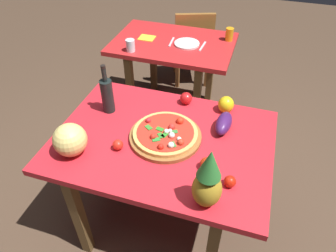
# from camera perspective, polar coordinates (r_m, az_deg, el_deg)

# --- Properties ---
(ground_plane) EXTENTS (10.00, 10.00, 0.00)m
(ground_plane) POSITION_cam_1_polar(r_m,az_deg,el_deg) (2.40, -0.74, -15.81)
(ground_plane) COLOR #4C3828
(display_table) EXTENTS (1.25, 0.91, 0.77)m
(display_table) POSITION_cam_1_polar(r_m,az_deg,el_deg) (1.87, -0.92, -4.34)
(display_table) COLOR brown
(display_table) RESTS_ON ground_plane
(background_table) EXTENTS (1.06, 0.72, 0.77)m
(background_table) POSITION_cam_1_polar(r_m,az_deg,el_deg) (2.91, 0.94, 13.10)
(background_table) COLOR brown
(background_table) RESTS_ON ground_plane
(dining_chair) EXTENTS (0.51, 0.51, 0.85)m
(dining_chair) POSITION_cam_1_polar(r_m,az_deg,el_deg) (3.48, 4.56, 14.81)
(dining_chair) COLOR brown
(dining_chair) RESTS_ON ground_plane
(pizza_board) EXTENTS (0.42, 0.42, 0.02)m
(pizza_board) POSITION_cam_1_polar(r_m,az_deg,el_deg) (1.80, -0.48, -1.89)
(pizza_board) COLOR brown
(pizza_board) RESTS_ON display_table
(pizza) EXTENTS (0.37, 0.37, 0.06)m
(pizza) POSITION_cam_1_polar(r_m,az_deg,el_deg) (1.78, -0.39, -1.30)
(pizza) COLOR #E7A854
(pizza) RESTS_ON pizza_board
(wine_bottle) EXTENTS (0.08, 0.08, 0.33)m
(wine_bottle) POSITION_cam_1_polar(r_m,az_deg,el_deg) (1.97, -11.07, 5.63)
(wine_bottle) COLOR black
(wine_bottle) RESTS_ON display_table
(pineapple_left) EXTENTS (0.14, 0.14, 0.34)m
(pineapple_left) POSITION_cam_1_polar(r_m,az_deg,el_deg) (1.41, 7.32, -9.99)
(pineapple_left) COLOR #AD8623
(pineapple_left) RESTS_ON display_table
(melon) EXTENTS (0.18, 0.18, 0.18)m
(melon) POSITION_cam_1_polar(r_m,az_deg,el_deg) (1.74, -17.52, -2.44)
(melon) COLOR #E8CF71
(melon) RESTS_ON display_table
(bell_pepper) EXTENTS (0.10, 0.10, 0.11)m
(bell_pepper) POSITION_cam_1_polar(r_m,az_deg,el_deg) (2.01, 10.58, 3.88)
(bell_pepper) COLOR yellow
(bell_pepper) RESTS_ON display_table
(eggplant) EXTENTS (0.10, 0.21, 0.09)m
(eggplant) POSITION_cam_1_polar(r_m,az_deg,el_deg) (1.87, 10.19, 0.51)
(eggplant) COLOR #411B57
(eggplant) RESTS_ON display_table
(tomato_by_bottle) EXTENTS (0.06, 0.06, 0.06)m
(tomato_by_bottle) POSITION_cam_1_polar(r_m,az_deg,el_deg) (1.58, 11.28, -9.95)
(tomato_by_bottle) COLOR red
(tomato_by_bottle) RESTS_ON display_table
(tomato_beside_pepper) EXTENTS (0.07, 0.07, 0.07)m
(tomato_beside_pepper) POSITION_cam_1_polar(r_m,az_deg,el_deg) (1.63, 7.09, -6.88)
(tomato_beside_pepper) COLOR red
(tomato_beside_pepper) RESTS_ON display_table
(tomato_near_board) EXTENTS (0.08, 0.08, 0.08)m
(tomato_near_board) POSITION_cam_1_polar(r_m,az_deg,el_deg) (2.05, 3.33, 5.10)
(tomato_near_board) COLOR red
(tomato_near_board) RESTS_ON display_table
(tomato_at_corner) EXTENTS (0.06, 0.06, 0.06)m
(tomato_at_corner) POSITION_cam_1_polar(r_m,az_deg,el_deg) (1.75, -9.19, -3.42)
(tomato_at_corner) COLOR red
(tomato_at_corner) RESTS_ON display_table
(drinking_glass_juice) EXTENTS (0.07, 0.07, 0.11)m
(drinking_glass_juice) POSITION_cam_1_polar(r_m,az_deg,el_deg) (2.91, 11.18, 16.17)
(drinking_glass_juice) COLOR orange
(drinking_glass_juice) RESTS_ON background_table
(drinking_glass_water) EXTENTS (0.08, 0.08, 0.10)m
(drinking_glass_water) POSITION_cam_1_polar(r_m,az_deg,el_deg) (2.69, -6.91, 14.45)
(drinking_glass_water) COLOR silver
(drinking_glass_water) RESTS_ON background_table
(dinner_plate) EXTENTS (0.22, 0.22, 0.02)m
(dinner_plate) POSITION_cam_1_polar(r_m,az_deg,el_deg) (2.80, 3.48, 14.83)
(dinner_plate) COLOR white
(dinner_plate) RESTS_ON background_table
(fork_utensil) EXTENTS (0.03, 0.18, 0.01)m
(fork_utensil) POSITION_cam_1_polar(r_m,az_deg,el_deg) (2.84, 0.65, 15.16)
(fork_utensil) COLOR silver
(fork_utensil) RESTS_ON background_table
(knife_utensil) EXTENTS (0.03, 0.18, 0.01)m
(knife_utensil) POSITION_cam_1_polar(r_m,az_deg,el_deg) (2.78, 6.36, 14.32)
(knife_utensil) COLOR silver
(knife_utensil) RESTS_ON background_table
(napkin_folded) EXTENTS (0.14, 0.12, 0.01)m
(napkin_folded) POSITION_cam_1_polar(r_m,az_deg,el_deg) (2.92, -3.91, 15.82)
(napkin_folded) COLOR yellow
(napkin_folded) RESTS_ON background_table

